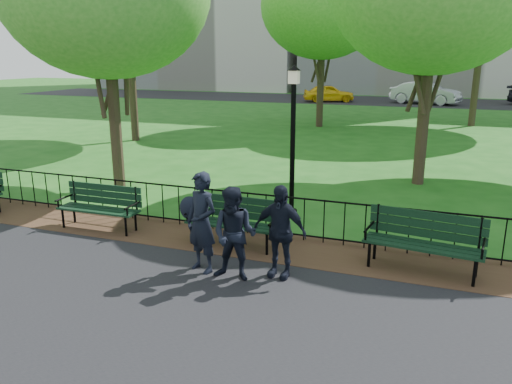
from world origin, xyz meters
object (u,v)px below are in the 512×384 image
(park_bench_left_a, at_px, (101,202))
(sedan_silver, at_px, (425,93))
(park_bench_main, at_px, (213,212))
(tree_far_c, at_px, (323,5))
(lamppost, at_px, (293,137))
(person_right, at_px, (280,231))
(person_mid, at_px, (235,234))
(taxi, at_px, (329,93))
(park_bench_right_a, at_px, (425,236))
(person_left, at_px, (202,222))

(park_bench_left_a, distance_m, sedan_silver, 32.53)
(park_bench_main, bearing_deg, tree_far_c, 97.65)
(lamppost, height_order, person_right, lamppost)
(person_mid, bearing_deg, taxi, 98.14)
(park_bench_left_a, relative_size, person_right, 1.15)
(park_bench_main, distance_m, lamppost, 2.70)
(lamppost, bearing_deg, person_right, -77.26)
(park_bench_left_a, relative_size, tree_far_c, 0.21)
(park_bench_main, relative_size, park_bench_right_a, 0.98)
(person_left, xyz_separation_m, taxi, (-4.86, 32.62, -0.19))
(taxi, xyz_separation_m, sedan_silver, (7.27, 0.69, 0.16))
(park_bench_right_a, height_order, person_left, person_left)
(park_bench_right_a, relative_size, person_left, 1.16)
(sedan_silver, bearing_deg, park_bench_left_a, -172.45)
(park_bench_main, distance_m, person_right, 1.94)
(park_bench_right_a, relative_size, person_mid, 1.29)
(park_bench_left_a, xyz_separation_m, person_left, (3.00, -1.24, 0.29))
(park_bench_left_a, height_order, park_bench_right_a, park_bench_right_a)
(park_bench_right_a, xyz_separation_m, taxi, (-8.40, 31.30, 0.05))
(person_left, bearing_deg, park_bench_right_a, 40.79)
(park_bench_left_a, xyz_separation_m, person_right, (4.30, -0.99, 0.22))
(tree_far_c, bearing_deg, person_left, -82.92)
(lamppost, bearing_deg, sedan_silver, 86.48)
(person_mid, bearing_deg, lamppost, 89.87)
(tree_far_c, height_order, person_left, tree_far_c)
(person_mid, relative_size, sedan_silver, 0.31)
(person_left, bearing_deg, sedan_silver, 106.14)
(park_bench_main, distance_m, park_bench_right_a, 3.91)
(lamppost, distance_m, person_left, 3.65)
(person_mid, xyz_separation_m, taxi, (-5.51, 32.75, -0.11))
(person_mid, xyz_separation_m, sedan_silver, (1.76, 33.44, 0.06))
(park_bench_main, distance_m, sedan_silver, 32.19)
(lamppost, height_order, person_mid, lamppost)
(lamppost, xyz_separation_m, person_left, (-0.57, -3.47, -0.97))
(park_bench_right_a, bearing_deg, park_bench_left_a, -172.04)
(park_bench_main, xyz_separation_m, park_bench_left_a, (-2.64, -0.00, -0.06))
(lamppost, height_order, sedan_silver, lamppost)
(taxi, bearing_deg, tree_far_c, 169.27)
(person_left, relative_size, sedan_silver, 0.34)
(park_bench_left_a, bearing_deg, person_left, -23.23)
(park_bench_left_a, bearing_deg, sedan_silver, 79.61)
(person_left, xyz_separation_m, person_right, (1.30, 0.24, -0.08))
(park_bench_main, xyz_separation_m, taxi, (-4.49, 31.39, 0.04))
(lamppost, bearing_deg, park_bench_left_a, -147.95)
(person_mid, bearing_deg, person_right, 28.14)
(lamppost, bearing_deg, person_mid, -88.73)
(park_bench_left_a, bearing_deg, park_bench_main, -0.80)
(person_left, bearing_deg, person_mid, 9.29)
(park_bench_main, bearing_deg, person_mid, -52.11)
(park_bench_main, height_order, park_bench_right_a, park_bench_right_a)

